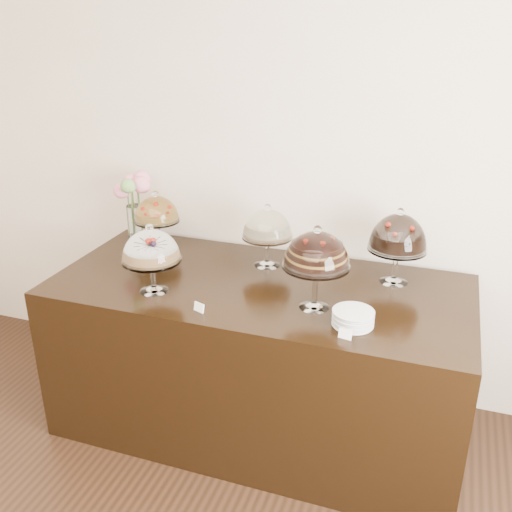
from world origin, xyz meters
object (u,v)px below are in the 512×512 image
(cake_stand_dark_choco, at_px, (398,236))
(display_counter, at_px, (259,356))
(cake_stand_fruit_tart, at_px, (157,212))
(cake_stand_choco_layer, at_px, (317,252))
(cake_stand_sugar_sponge, at_px, (151,249))
(flower_vase, at_px, (135,200))
(cake_stand_cheesecake, at_px, (267,227))
(plate_stack, at_px, (353,318))

(cake_stand_dark_choco, bearing_deg, display_counter, -158.75)
(cake_stand_fruit_tart, bearing_deg, cake_stand_choco_layer, -22.11)
(cake_stand_sugar_sponge, relative_size, flower_vase, 0.83)
(cake_stand_sugar_sponge, relative_size, cake_stand_cheesecake, 1.00)
(cake_stand_dark_choco, relative_size, flower_vase, 0.94)
(display_counter, height_order, plate_stack, plate_stack)
(cake_stand_sugar_sponge, height_order, cake_stand_cheesecake, cake_stand_sugar_sponge)
(cake_stand_cheesecake, bearing_deg, cake_stand_sugar_sponge, -131.83)
(cake_stand_sugar_sponge, bearing_deg, cake_stand_fruit_tart, 115.57)
(cake_stand_choco_layer, height_order, cake_stand_cheesecake, cake_stand_choco_layer)
(flower_vase, bearing_deg, display_counter, -20.40)
(cake_stand_sugar_sponge, distance_m, plate_stack, 1.05)
(cake_stand_dark_choco, bearing_deg, cake_stand_sugar_sponge, -156.14)
(cake_stand_dark_choco, height_order, flower_vase, flower_vase)
(cake_stand_cheesecake, height_order, cake_stand_dark_choco, cake_stand_dark_choco)
(display_counter, relative_size, plate_stack, 11.82)
(cake_stand_sugar_sponge, xyz_separation_m, cake_stand_fruit_tart, (-0.26, 0.53, -0.00))
(cake_stand_sugar_sponge, bearing_deg, cake_stand_dark_choco, 23.86)
(cake_stand_sugar_sponge, distance_m, cake_stand_choco_layer, 0.83)
(cake_stand_cheesecake, relative_size, plate_stack, 1.95)
(cake_stand_fruit_tart, distance_m, plate_stack, 1.42)
(cake_stand_cheesecake, bearing_deg, cake_stand_dark_choco, 0.73)
(cake_stand_sugar_sponge, xyz_separation_m, cake_stand_dark_choco, (1.16, 0.51, 0.03))
(cake_stand_dark_choco, height_order, plate_stack, cake_stand_dark_choco)
(flower_vase, bearing_deg, cake_stand_sugar_sponge, -53.91)
(cake_stand_dark_choco, relative_size, plate_stack, 2.22)
(cake_stand_choco_layer, relative_size, cake_stand_dark_choco, 1.02)
(display_counter, distance_m, cake_stand_choco_layer, 0.83)
(cake_stand_sugar_sponge, bearing_deg, flower_vase, 126.09)
(display_counter, bearing_deg, cake_stand_sugar_sponge, -152.72)
(plate_stack, bearing_deg, cake_stand_cheesecake, 138.06)
(cake_stand_sugar_sponge, bearing_deg, cake_stand_choco_layer, 6.56)
(display_counter, bearing_deg, cake_stand_fruit_tart, 159.19)
(display_counter, relative_size, cake_stand_sugar_sponge, 6.03)
(cake_stand_cheesecake, xyz_separation_m, flower_vase, (-0.88, 0.09, 0.04))
(display_counter, bearing_deg, cake_stand_choco_layer, -24.90)
(plate_stack, bearing_deg, cake_stand_choco_layer, 150.83)
(flower_vase, bearing_deg, cake_stand_cheesecake, -5.88)
(cake_stand_choco_layer, distance_m, cake_stand_fruit_tart, 1.17)
(display_counter, height_order, cake_stand_cheesecake, cake_stand_cheesecake)
(plate_stack, bearing_deg, cake_stand_sugar_sponge, 178.81)
(cake_stand_dark_choco, bearing_deg, flower_vase, 177.05)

